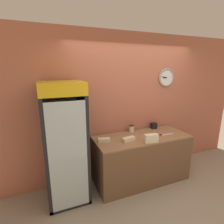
% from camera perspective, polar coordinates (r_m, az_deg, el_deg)
% --- Properties ---
extents(ground_plane, '(14.00, 14.00, 0.00)m').
position_cam_1_polar(ground_plane, '(3.08, 19.08, -28.87)').
color(ground_plane, gray).
extents(wall_back, '(5.20, 0.09, 2.70)m').
position_cam_1_polar(wall_back, '(3.43, 6.60, 2.01)').
color(wall_back, '#B7664C').
rests_on(wall_back, ground_plane).
extents(prep_counter, '(1.73, 0.71, 0.87)m').
position_cam_1_polar(prep_counter, '(3.41, 9.43, -14.61)').
color(prep_counter, brown).
rests_on(prep_counter, ground_plane).
extents(beverage_cooler, '(0.63, 0.64, 1.89)m').
position_cam_1_polar(beverage_cooler, '(2.82, -15.29, -8.13)').
color(beverage_cooler, black).
rests_on(beverage_cooler, ground_plane).
extents(sandwich_stack_bottom, '(0.24, 0.12, 0.07)m').
position_cam_1_polar(sandwich_stack_bottom, '(3.00, 12.65, -8.99)').
color(sandwich_stack_bottom, beige).
rests_on(sandwich_stack_bottom, prep_counter).
extents(sandwich_stack_middle, '(0.24, 0.12, 0.07)m').
position_cam_1_polar(sandwich_stack_middle, '(2.97, 12.72, -7.78)').
color(sandwich_stack_middle, beige).
rests_on(sandwich_stack_middle, sandwich_stack_bottom).
extents(sandwich_flat_left, '(0.24, 0.13, 0.06)m').
position_cam_1_polar(sandwich_flat_left, '(2.99, 5.49, -8.81)').
color(sandwich_flat_left, beige).
rests_on(sandwich_flat_left, prep_counter).
extents(sandwich_flat_right, '(0.21, 0.13, 0.07)m').
position_cam_1_polar(sandwich_flat_right, '(2.94, -2.62, -9.15)').
color(sandwich_flat_right, beige).
rests_on(sandwich_flat_right, prep_counter).
extents(chefs_knife, '(0.37, 0.05, 0.02)m').
position_cam_1_polar(chefs_knife, '(3.37, 16.18, -7.11)').
color(chefs_knife, silver).
rests_on(chefs_knife, prep_counter).
extents(condiment_jar, '(0.10, 0.10, 0.13)m').
position_cam_1_polar(condiment_jar, '(3.39, 6.39, -5.39)').
color(condiment_jar, silver).
rests_on(condiment_jar, prep_counter).
extents(napkin_dispenser, '(0.11, 0.09, 0.12)m').
position_cam_1_polar(napkin_dispenser, '(3.66, 13.48, -4.36)').
color(napkin_dispenser, black).
rests_on(napkin_dispenser, prep_counter).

